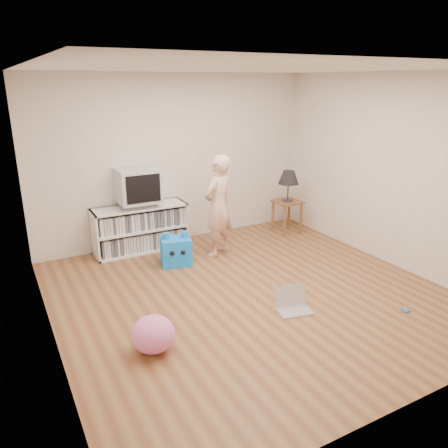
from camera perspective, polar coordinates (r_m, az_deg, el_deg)
ground at (r=5.42m, az=3.40°, el=-9.02°), size 4.50×4.50×0.00m
walls at (r=4.96m, az=3.68°, el=4.46°), size 4.52×4.52×2.60m
ceiling at (r=4.82m, az=4.01°, el=19.64°), size 4.50×4.50×0.01m
media_unit at (r=6.73m, az=-10.90°, el=-0.53°), size 1.40×0.45×0.70m
dvd_deck at (r=6.61m, az=-11.06°, el=2.59°), size 0.45×0.35×0.07m
crt_tv at (r=6.53m, az=-11.20°, el=4.99°), size 0.60×0.53×0.50m
side_table at (r=7.46m, az=8.25°, el=2.00°), size 0.42×0.42×0.55m
table_lamp at (r=7.34m, az=8.43°, el=5.95°), size 0.34×0.34×0.52m
person at (r=6.32m, az=-0.74°, el=2.34°), size 0.65×0.55×1.50m
laptop at (r=5.09m, az=8.90°, el=-10.20°), size 0.43×0.38×0.26m
playing_cards at (r=5.43m, az=22.62°, el=-10.34°), size 0.09×0.10×0.02m
plush_blue at (r=6.17m, az=-6.28°, el=-3.51°), size 0.48×0.42×0.48m
plush_pink at (r=4.34m, az=-9.25°, el=-14.03°), size 0.42×0.42×0.36m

